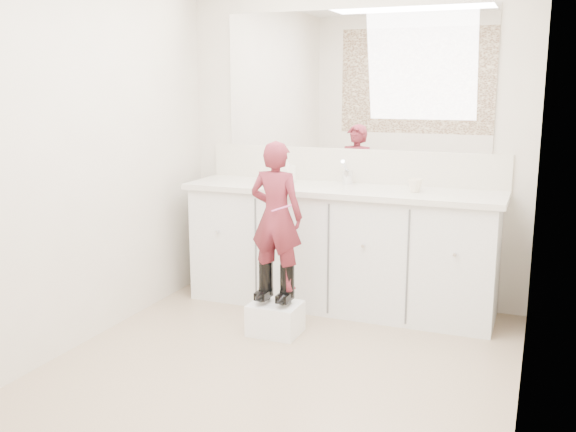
% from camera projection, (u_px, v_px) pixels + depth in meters
% --- Properties ---
extents(floor, '(3.00, 3.00, 0.00)m').
position_uv_depth(floor, '(275.00, 373.00, 3.64)').
color(floor, '#91755F').
rests_on(floor, ground).
extents(wall_back, '(2.60, 0.00, 2.60)m').
position_uv_depth(wall_back, '(353.00, 141.00, 4.77)').
color(wall_back, beige).
rests_on(wall_back, floor).
extents(wall_front, '(2.60, 0.00, 2.60)m').
position_uv_depth(wall_front, '(89.00, 215.00, 2.04)').
color(wall_front, beige).
rests_on(wall_front, floor).
extents(wall_left, '(0.00, 3.00, 3.00)m').
position_uv_depth(wall_left, '(76.00, 153.00, 3.88)').
color(wall_left, beige).
rests_on(wall_left, floor).
extents(wall_right, '(0.00, 3.00, 3.00)m').
position_uv_depth(wall_right, '(535.00, 175.00, 2.93)').
color(wall_right, beige).
rests_on(wall_right, floor).
extents(vanity_cabinet, '(2.20, 0.55, 0.85)m').
position_uv_depth(vanity_cabinet, '(340.00, 250.00, 4.67)').
color(vanity_cabinet, silver).
rests_on(vanity_cabinet, floor).
extents(countertop, '(2.28, 0.58, 0.04)m').
position_uv_depth(countertop, '(341.00, 190.00, 4.57)').
color(countertop, beige).
rests_on(countertop, vanity_cabinet).
extents(backsplash, '(2.28, 0.03, 0.25)m').
position_uv_depth(backsplash, '(352.00, 166.00, 4.79)').
color(backsplash, beige).
rests_on(backsplash, countertop).
extents(mirror, '(2.00, 0.02, 1.00)m').
position_uv_depth(mirror, '(354.00, 80.00, 4.67)').
color(mirror, white).
rests_on(mirror, wall_back).
extents(dot_panel, '(2.00, 0.01, 1.20)m').
position_uv_depth(dot_panel, '(82.00, 70.00, 1.96)').
color(dot_panel, '#472819').
rests_on(dot_panel, wall_front).
extents(faucet, '(0.08, 0.08, 0.10)m').
position_uv_depth(faucet, '(347.00, 177.00, 4.71)').
color(faucet, silver).
rests_on(faucet, countertop).
extents(cup, '(0.12, 0.12, 0.09)m').
position_uv_depth(cup, '(415.00, 185.00, 4.36)').
color(cup, beige).
rests_on(cup, countertop).
extents(soap_bottle, '(0.12, 0.12, 0.20)m').
position_uv_depth(soap_bottle, '(287.00, 170.00, 4.75)').
color(soap_bottle, white).
rests_on(soap_bottle, countertop).
extents(step_stool, '(0.32, 0.27, 0.21)m').
position_uv_depth(step_stool, '(275.00, 318.00, 4.21)').
color(step_stool, white).
rests_on(step_stool, floor).
extents(boot_left, '(0.10, 0.18, 0.27)m').
position_uv_depth(boot_left, '(266.00, 282.00, 4.20)').
color(boot_left, black).
rests_on(boot_left, step_stool).
extents(boot_right, '(0.10, 0.18, 0.27)m').
position_uv_depth(boot_right, '(287.00, 284.00, 4.15)').
color(boot_right, black).
rests_on(boot_right, step_stool).
extents(toddler, '(0.35, 0.23, 0.96)m').
position_uv_depth(toddler, '(276.00, 216.00, 4.09)').
color(toddler, '#A43240').
rests_on(toddler, step_stool).
extents(toothbrush, '(0.14, 0.01, 0.06)m').
position_uv_depth(toothbrush, '(282.00, 208.00, 3.98)').
color(toothbrush, '#E258A4').
rests_on(toothbrush, toddler).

